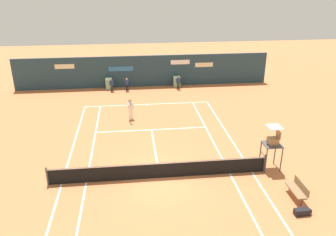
% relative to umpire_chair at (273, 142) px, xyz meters
% --- Properties ---
extents(ground_plane, '(80.00, 80.00, 0.01)m').
position_rel_umpire_chair_xyz_m(ground_plane, '(-6.47, 0.26, -1.68)').
color(ground_plane, '#C67042').
extents(tennis_net, '(12.10, 0.10, 1.07)m').
position_rel_umpire_chair_xyz_m(tennis_net, '(-6.47, -0.32, -1.17)').
color(tennis_net, '#4C4C51').
rests_on(tennis_net, ground_plane).
extents(sponsor_back_wall, '(25.00, 1.02, 3.09)m').
position_rel_umpire_chair_xyz_m(sponsor_back_wall, '(-6.47, 16.65, -0.19)').
color(sponsor_back_wall, '#233D4C').
rests_on(sponsor_back_wall, ground_plane).
extents(umpire_chair, '(1.00, 1.00, 2.64)m').
position_rel_umpire_chair_xyz_m(umpire_chair, '(0.00, 0.00, 0.00)').
color(umpire_chair, '#47474C').
rests_on(umpire_chair, ground_plane).
extents(player_bench, '(0.54, 1.47, 0.88)m').
position_rel_umpire_chair_xyz_m(player_bench, '(0.27, -2.92, -1.17)').
color(player_bench, '#38383D').
rests_on(player_bench, ground_plane).
extents(equipment_bag, '(0.88, 0.32, 0.32)m').
position_rel_umpire_chair_xyz_m(equipment_bag, '(-0.04, -4.23, -1.52)').
color(equipment_bag, black).
rests_on(equipment_bag, ground_plane).
extents(player_on_baseline, '(0.49, 0.80, 1.81)m').
position_rel_umpire_chair_xyz_m(player_on_baseline, '(-7.91, 8.25, -0.75)').
color(player_on_baseline, white).
rests_on(player_on_baseline, ground_plane).
extents(ball_kid_left_post, '(0.42, 0.18, 1.27)m').
position_rel_umpire_chair_xyz_m(ball_kid_left_post, '(-9.61, 15.27, -0.95)').
color(ball_kid_left_post, black).
rests_on(ball_kid_left_post, ground_plane).
extents(ball_kid_right_post, '(0.44, 0.20, 1.32)m').
position_rel_umpire_chair_xyz_m(ball_kid_right_post, '(-3.18, 15.27, -0.93)').
color(ball_kid_right_post, black).
rests_on(ball_kid_right_post, ground_plane).
extents(ball_kid_centre_post, '(0.43, 0.18, 1.29)m').
position_rel_umpire_chair_xyz_m(ball_kid_centre_post, '(-8.16, 15.27, -0.94)').
color(ball_kid_centre_post, black).
rests_on(ball_kid_centre_post, ground_plane).
extents(tennis_ball_near_service_line, '(0.07, 0.07, 0.07)m').
position_rel_umpire_chair_xyz_m(tennis_ball_near_service_line, '(-1.79, 6.36, -1.65)').
color(tennis_ball_near_service_line, '#CCE033').
rests_on(tennis_ball_near_service_line, ground_plane).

